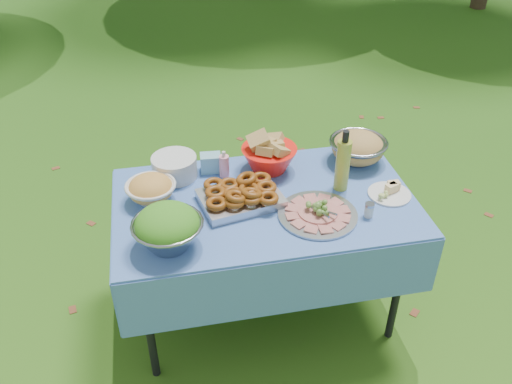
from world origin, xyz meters
TOP-DOWN VIEW (x-y plane):
  - ground at (0.00, 0.00)m, footprint 80.00×80.00m
  - picnic_table at (0.00, 0.00)m, footprint 1.46×0.86m
  - salad_bowl at (-0.48, -0.25)m, footprint 0.32×0.32m
  - pasta_bowl_white at (-0.54, 0.11)m, footprint 0.29×0.29m
  - plate_stack at (-0.41, 0.30)m, footprint 0.27×0.27m
  - wipes_box at (-0.22, 0.32)m, footprint 0.11×0.08m
  - sanitizer_bottle at (-0.16, 0.25)m, footprint 0.06×0.06m
  - bread_bowl at (0.08, 0.27)m, footprint 0.32×0.32m
  - pasta_bowl_steel at (0.57, 0.27)m, footprint 0.32×0.32m
  - fried_tray at (-0.12, 0.01)m, footprint 0.43×0.34m
  - charcuterie_platter at (0.22, -0.17)m, footprint 0.38×0.38m
  - oil_bottle at (0.39, 0.03)m, footprint 0.09×0.09m
  - cheese_plate at (0.61, -0.08)m, footprint 0.27×0.27m
  - shaker at (0.45, -0.22)m, footprint 0.06×0.06m

SIDE VIEW (x-z plane):
  - ground at x=0.00m, z-range 0.00..0.00m
  - picnic_table at x=0.00m, z-range 0.00..0.76m
  - cheese_plate at x=0.61m, z-range 0.76..0.82m
  - shaker at x=0.45m, z-range 0.76..0.83m
  - charcuterie_platter at x=0.22m, z-range 0.76..0.85m
  - fried_tray at x=-0.12m, z-range 0.76..0.85m
  - wipes_box at x=-0.22m, z-range 0.76..0.86m
  - plate_stack at x=-0.41m, z-range 0.76..0.87m
  - pasta_bowl_white at x=-0.54m, z-range 0.76..0.89m
  - sanitizer_bottle at x=-0.16m, z-range 0.76..0.91m
  - pasta_bowl_steel at x=0.57m, z-range 0.76..0.92m
  - bread_bowl at x=0.08m, z-range 0.76..0.96m
  - salad_bowl at x=-0.48m, z-range 0.76..0.96m
  - oil_bottle at x=0.39m, z-range 0.76..1.09m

